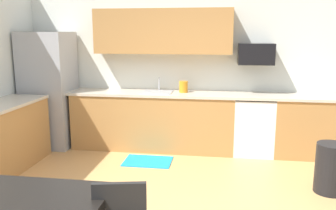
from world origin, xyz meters
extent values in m
cube|color=silver|center=(0.00, 2.65, 1.35)|extent=(5.80, 0.10, 2.70)
cube|color=#AD7A42|center=(-0.45, 2.30, 0.45)|extent=(2.61, 0.60, 0.90)
cube|color=#AD7A42|center=(1.93, 2.30, 0.45)|extent=(0.94, 0.60, 0.90)
cube|color=beige|center=(0.00, 2.30, 0.92)|extent=(4.80, 0.64, 0.04)
cube|color=#AD7A42|center=(-0.30, 2.43, 1.90)|extent=(2.20, 0.34, 0.70)
cube|color=#9EA0A5|center=(-2.18, 2.22, 0.95)|extent=(0.76, 0.70, 1.89)
cube|color=white|center=(1.16, 2.30, 0.44)|extent=(0.60, 0.60, 0.88)
cube|color=black|center=(1.16, 2.30, 0.90)|extent=(0.60, 0.60, 0.03)
cube|color=black|center=(1.16, 2.40, 1.56)|extent=(0.54, 0.36, 0.32)
cube|color=#A5A8AD|center=(-0.37, 2.30, 0.88)|extent=(0.48, 0.40, 0.14)
cylinder|color=#B2B5BA|center=(-0.37, 2.48, 1.04)|extent=(0.02, 0.02, 0.24)
cube|color=black|center=(-0.04, -1.02, 0.65)|extent=(0.38, 0.12, 0.40)
cylinder|color=black|center=(1.96, 0.97, 0.30)|extent=(0.36, 0.36, 0.60)
cube|color=#198CBF|center=(-0.40, 1.65, 0.01)|extent=(0.70, 0.50, 0.01)
cylinder|color=orange|center=(0.05, 2.35, 1.02)|extent=(0.14, 0.14, 0.20)
camera|label=1|loc=(0.64, -3.24, 1.86)|focal=37.92mm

